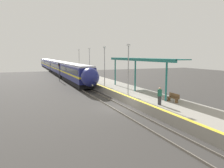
% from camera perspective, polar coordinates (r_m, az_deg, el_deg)
% --- Properties ---
extents(ground_plane, '(120.00, 120.00, 0.00)m').
position_cam_1_polar(ground_plane, '(24.12, 1.79, -6.35)').
color(ground_plane, '#383533').
extents(rail_left, '(0.08, 90.00, 0.15)m').
position_cam_1_polar(rail_left, '(23.83, 0.20, -6.33)').
color(rail_left, slate).
rests_on(rail_left, ground_plane).
extents(rail_right, '(0.08, 90.00, 0.15)m').
position_cam_1_polar(rail_right, '(24.40, 3.35, -6.02)').
color(rail_right, slate).
rests_on(rail_right, ground_plane).
extents(train, '(2.92, 81.46, 4.03)m').
position_cam_1_polar(train, '(72.21, -14.52, 4.55)').
color(train, black).
rests_on(train, ground_plane).
extents(platform_right, '(5.02, 64.00, 0.98)m').
position_cam_1_polar(platform_right, '(25.90, 10.13, -4.39)').
color(platform_right, gray).
rests_on(platform_right, ground_plane).
extents(platform_bench, '(0.44, 1.64, 0.89)m').
position_cam_1_polar(platform_bench, '(23.52, 15.74, -3.39)').
color(platform_bench, brown).
rests_on(platform_bench, platform_right).
extents(person_waiting, '(0.36, 0.23, 1.74)m').
position_cam_1_polar(person_waiting, '(21.79, 12.35, -2.97)').
color(person_waiting, '#333338').
rests_on(person_waiting, platform_right).
extents(railway_signal, '(0.28, 0.28, 4.05)m').
position_cam_1_polar(railway_signal, '(49.96, -13.66, 3.56)').
color(railway_signal, '#59595E').
rests_on(railway_signal, ground_plane).
extents(lamppost_near, '(0.36, 0.20, 6.13)m').
position_cam_1_polar(lamppost_near, '(26.14, 4.28, 4.55)').
color(lamppost_near, '#9E9EA3').
rests_on(lamppost_near, platform_right).
extents(lamppost_mid, '(0.36, 0.20, 6.13)m').
position_cam_1_polar(lamppost_mid, '(33.74, -1.97, 5.25)').
color(lamppost_mid, '#9E9EA3').
rests_on(lamppost_mid, platform_right).
extents(lamppost_far, '(0.36, 0.20, 6.13)m').
position_cam_1_polar(lamppost_far, '(41.59, -5.90, 5.65)').
color(lamppost_far, '#9E9EA3').
rests_on(lamppost_far, platform_right).
extents(lamppost_farthest, '(0.36, 0.20, 6.13)m').
position_cam_1_polar(lamppost_farthest, '(49.58, -8.58, 5.91)').
color(lamppost_farthest, '#9E9EA3').
rests_on(lamppost_farthest, platform_right).
extents(station_canopy, '(2.02, 16.78, 4.43)m').
position_cam_1_polar(station_canopy, '(29.51, 7.11, 6.13)').
color(station_canopy, '#1E6B66').
rests_on(station_canopy, platform_right).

